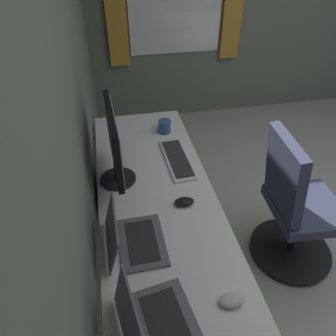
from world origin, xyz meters
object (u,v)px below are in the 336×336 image
Objects in this scene: laptop_leftmost at (130,238)px; keyboard_main at (177,159)px; monitor_primary at (114,143)px; mouse_spare at (184,202)px; coffee_mug at (165,126)px; mouse_main at (232,300)px; office_chair at (295,210)px; drawer_pedestal at (149,218)px; laptop_left at (152,323)px.

keyboard_main is at bearing -30.88° from laptop_leftmost.
mouse_spare is at bearing -129.65° from monitor_primary.
monitor_primary is at bearing 142.15° from coffee_mug.
keyboard_main is 0.38m from mouse_spare.
laptop_leftmost is at bearing 149.12° from keyboard_main.
office_chair reaches higher than mouse_main.
drawer_pedestal is 0.45m from keyboard_main.
coffee_mug is 1.01m from office_chair.
monitor_primary reaches higher than mouse_main.
office_chair is at bearing -74.67° from laptop_leftmost.
mouse_main and mouse_spare have the same top height.
coffee_mug is at bearing 0.95° from mouse_main.
coffee_mug reaches higher than mouse_spare.
keyboard_main is 3.41× the size of coffee_mug.
laptop_leftmost is 1.13m from office_chair.
mouse_main is 0.83× the size of coffee_mug.
mouse_main is at bearing -82.65° from laptop_left.
coffee_mug is at bearing -37.85° from monitor_primary.
mouse_main is at bearing -179.05° from coffee_mug.
laptop_left is at bearing 173.03° from drawer_pedestal.
laptop_left is 1.02m from keyboard_main.
drawer_pedestal is at bearing 76.98° from office_chair.
mouse_spare is (-0.26, -0.32, -0.23)m from monitor_primary.
office_chair reaches higher than laptop_left.
drawer_pedestal is at bearing -81.81° from monitor_primary.
laptop_leftmost is 2.43× the size of coffee_mug.
monitor_primary is (-0.02, 0.16, 0.63)m from drawer_pedestal.
laptop_left reaches higher than keyboard_main.
mouse_main is 1.27m from coffee_mug.
laptop_left is 0.81× the size of keyboard_main.
laptop_left is 2.77× the size of coffee_mug.
coffee_mug reaches higher than keyboard_main.
coffee_mug is (1.27, 0.02, 0.03)m from mouse_main.
laptop_left is (-0.86, -0.06, -0.20)m from monitor_primary.
monitor_primary is 0.51× the size of office_chair.
mouse_spare is (0.60, -0.26, -0.03)m from laptop_left.
laptop_left is 3.32× the size of mouse_spare.
monitor_primary is 0.88m from laptop_left.
mouse_main is at bearing -179.58° from keyboard_main.
mouse_main is at bearing -174.39° from mouse_spare.
drawer_pedestal is 1.40× the size of monitor_primary.
mouse_main is (0.04, -0.32, -0.03)m from laptop_left.
laptop_left is at bearing 97.35° from mouse_main.
mouse_main is (-0.93, -0.01, 0.01)m from keyboard_main.
mouse_spare is 0.11× the size of office_chair.
drawer_pedestal is at bearing 156.39° from coffee_mug.
coffee_mug is at bearing 48.18° from office_chair.
monitor_primary is at bearing 80.17° from office_chair.
monitor_primary is at bearing 3.74° from laptop_left.
keyboard_main is 0.44× the size of office_chair.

